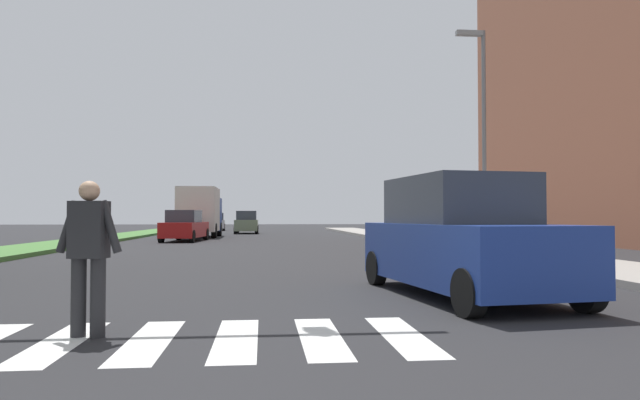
# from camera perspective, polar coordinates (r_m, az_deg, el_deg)

# --- Properties ---
(ground_plane) EXTENTS (140.00, 140.00, 0.00)m
(ground_plane) POSITION_cam_1_polar(r_m,az_deg,el_deg) (29.77, -7.10, -4.15)
(ground_plane) COLOR #262628
(crosswalk) EXTENTS (4.95, 2.20, 0.01)m
(crosswalk) POSITION_cam_1_polar(r_m,az_deg,el_deg) (6.38, -12.43, -13.35)
(crosswalk) COLOR silver
(crosswalk) RESTS_ON ground_plane
(median_strip) EXTENTS (2.82, 64.00, 0.15)m
(median_strip) POSITION_cam_1_polar(r_m,az_deg,el_deg) (29.12, -23.34, -3.94)
(median_strip) COLOR #477A38
(median_strip) RESTS_ON ground_plane
(sidewalk_right) EXTENTS (3.00, 64.00, 0.15)m
(sidewalk_right) POSITION_cam_1_polar(r_m,az_deg,el_deg) (28.89, 10.38, -4.07)
(sidewalk_right) COLOR #9E9991
(sidewalk_right) RESTS_ON ground_plane
(street_lamp_right) EXTENTS (1.02, 0.24, 7.50)m
(street_lamp_right) POSITION_cam_1_polar(r_m,az_deg,el_deg) (20.49, 15.67, 7.65)
(street_lamp_right) COLOR slate
(street_lamp_right) RESTS_ON sidewalk_right
(pedestrian_performer) EXTENTS (0.75, 0.31, 1.69)m
(pedestrian_performer) POSITION_cam_1_polar(r_m,az_deg,el_deg) (6.74, -21.91, -4.66)
(pedestrian_performer) COLOR #262628
(pedestrian_performer) RESTS_ON ground_plane
(suv_crossing) EXTENTS (2.50, 4.81, 1.97)m
(suv_crossing) POSITION_cam_1_polar(r_m,az_deg,el_deg) (9.77, 13.82, -3.78)
(suv_crossing) COLOR navy
(suv_crossing) RESTS_ON ground_plane
(sedan_midblock) EXTENTS (2.15, 4.69, 1.64)m
(sedan_midblock) POSITION_cam_1_polar(r_m,az_deg,el_deg) (31.39, -13.24, -2.59)
(sedan_midblock) COLOR maroon
(sedan_midblock) RESTS_ON ground_plane
(sedan_distant) EXTENTS (1.81, 4.47, 1.74)m
(sedan_distant) POSITION_cam_1_polar(r_m,az_deg,el_deg) (45.11, -7.27, -2.28)
(sedan_distant) COLOR gray
(sedan_distant) RESTS_ON ground_plane
(sedan_far_horizon) EXTENTS (2.12, 4.40, 1.66)m
(sedan_far_horizon) POSITION_cam_1_polar(r_m,az_deg,el_deg) (55.31, -10.37, -2.18)
(sedan_far_horizon) COLOR #B7B7BC
(sedan_far_horizon) RESTS_ON ground_plane
(truck_box_delivery) EXTENTS (2.40, 6.20, 3.10)m
(truck_box_delivery) POSITION_cam_1_polar(r_m,az_deg,el_deg) (37.47, -11.78, -1.12)
(truck_box_delivery) COLOR navy
(truck_box_delivery) RESTS_ON ground_plane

